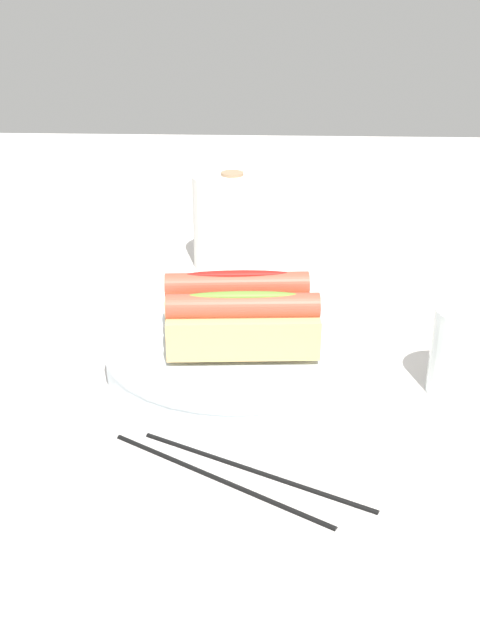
% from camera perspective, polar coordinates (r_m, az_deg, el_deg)
% --- Properties ---
extents(ground_plane, '(2.40, 2.40, 0.00)m').
position_cam_1_polar(ground_plane, '(0.79, -0.32, -3.78)').
color(ground_plane, beige).
extents(serving_bowl, '(0.27, 0.27, 0.04)m').
position_cam_1_polar(serving_bowl, '(0.78, 0.00, -2.49)').
color(serving_bowl, silver).
rests_on(serving_bowl, ground_plane).
extents(hotdog_front, '(0.15, 0.06, 0.06)m').
position_cam_1_polar(hotdog_front, '(0.73, 0.22, -0.37)').
color(hotdog_front, '#DBB270').
rests_on(hotdog_front, serving_bowl).
extents(hotdog_back, '(0.15, 0.06, 0.06)m').
position_cam_1_polar(hotdog_back, '(0.78, -0.21, 1.39)').
color(hotdog_back, '#DBB270').
rests_on(hotdog_back, serving_bowl).
extents(water_glass, '(0.07, 0.07, 0.09)m').
position_cam_1_polar(water_glass, '(0.76, 16.97, -2.50)').
color(water_glass, white).
rests_on(water_glass, ground_plane).
extents(paper_towel_roll, '(0.11, 0.11, 0.13)m').
position_cam_1_polar(paper_towel_roll, '(1.04, -0.58, 7.64)').
color(paper_towel_roll, white).
rests_on(paper_towel_roll, ground_plane).
extents(chopstick_near, '(0.20, 0.10, 0.01)m').
position_cam_1_polar(chopstick_near, '(0.64, 1.11, -11.42)').
color(chopstick_near, black).
rests_on(chopstick_near, ground_plane).
extents(chopstick_far, '(0.19, 0.12, 0.01)m').
position_cam_1_polar(chopstick_far, '(0.63, -1.72, -12.00)').
color(chopstick_far, black).
rests_on(chopstick_far, ground_plane).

